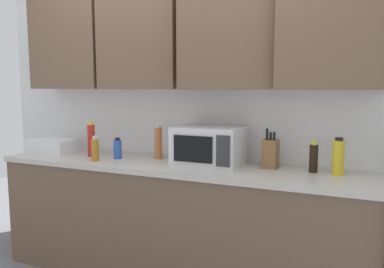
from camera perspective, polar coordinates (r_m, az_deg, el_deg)
The scene contains 11 objects.
wall_back_with_cabinets at distance 3.05m, azimuth -0.56°, elevation 9.10°, with size 3.71×0.52×2.60m.
counter_run at distance 3.03m, azimuth -2.31°, elevation -12.67°, with size 2.84×0.63×0.90m.
microwave at distance 2.83m, azimuth 2.47°, elevation -1.74°, with size 0.48×0.37×0.28m.
dish_rack at distance 3.55m, azimuth -19.52°, elevation -1.64°, with size 0.38×0.30×0.12m, color silver.
knife_block at distance 2.79m, azimuth 11.46°, elevation -2.79°, with size 0.10×0.12×0.28m.
bottle_red_sauce at distance 3.27m, azimuth -14.60°, elevation -0.80°, with size 0.06×0.06×0.29m.
bottle_spice_jar at distance 3.07m, azimuth -4.98°, elevation -1.27°, with size 0.06×0.06×0.26m.
bottle_blue_cleaner at distance 3.13m, azimuth -10.89°, elevation -2.17°, with size 0.06×0.06×0.17m.
bottle_amber_vinegar at distance 3.07m, azimuth -14.07°, elevation -2.22°, with size 0.06×0.06×0.19m.
bottle_soy_dark at distance 2.71m, azimuth 17.46°, elevation -3.32°, with size 0.06×0.06×0.22m.
bottle_yellow_mustard at distance 2.67m, azimuth 20.72°, elevation -3.22°, with size 0.07×0.07×0.25m.
Camera 1 is at (1.24, -2.86, 1.48)m, focal length 36.26 mm.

